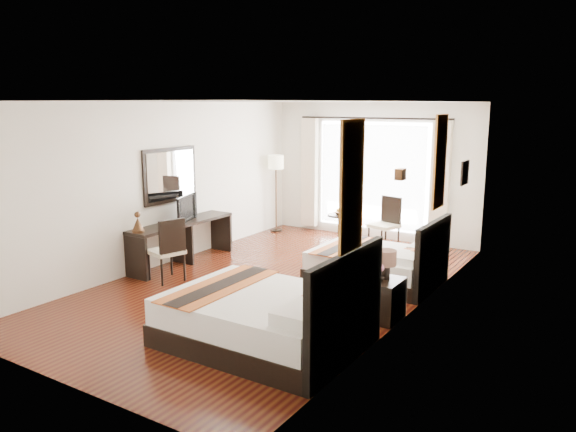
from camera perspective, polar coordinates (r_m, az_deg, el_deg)
The scene contains 29 objects.
floor at distance 8.83m, azimuth -1.62°, elevation -6.98°, with size 4.50×7.50×0.01m, color black.
ceiling at distance 8.38m, azimuth -1.73°, elevation 11.48°, with size 4.50×7.50×0.02m, color white.
wall_headboard at distance 7.49m, azimuth 12.72°, elevation 0.51°, with size 0.01×7.50×2.80m, color silver.
wall_desk at distance 9.91m, azimuth -12.51°, elevation 3.14°, with size 0.01×7.50×2.80m, color silver.
wall_window at distance 11.75m, azimuth 8.63°, elevation 4.54°, with size 4.50×0.01×2.80m, color silver.
wall_entry at distance 5.84m, azimuth -22.71°, elevation -3.15°, with size 4.50×0.01×2.80m, color silver.
window_glass at distance 11.75m, azimuth 8.58°, elevation 4.05°, with size 2.40×0.02×2.20m, color white.
sheer_curtain at distance 11.70m, azimuth 8.47°, elevation 4.02°, with size 2.30×0.02×2.10m, color white.
drape_left at distance 12.32m, azimuth 2.20°, elevation 4.41°, with size 0.35×0.14×2.35m, color beige.
drape_right at distance 11.16m, azimuth 15.20°, elevation 3.29°, with size 0.35×0.14×2.35m, color beige.
art_panel_near at distance 5.71m, azimuth 6.48°, elevation 2.99°, with size 0.03×0.50×1.35m, color #9A3116.
art_panel_far at distance 8.38m, azimuth 15.18°, elevation 5.33°, with size 0.03×0.50×1.35m, color #9A3116.
wall_sconce at distance 7.05m, azimuth 11.35°, elevation 4.18°, with size 0.10×0.14×0.14m, color #402817.
mirror_frame at distance 9.97m, azimuth -11.89°, elevation 4.08°, with size 0.04×1.25×0.95m, color black.
mirror_glass at distance 9.95m, azimuth -11.78°, elevation 4.07°, with size 0.01×1.12×0.82m, color white.
bed_near at distance 6.65m, azimuth -2.04°, elevation -10.26°, with size 2.23×1.74×1.26m.
bed_far at distance 9.00m, azimuth 9.23°, elevation -4.87°, with size 1.92×1.49×1.08m.
nightstand at distance 7.49m, azimuth 9.61°, elevation -8.35°, with size 0.45×0.56×0.54m, color black.
table_lamp at distance 7.38m, azimuth 9.94°, elevation -4.44°, with size 0.27×0.27×0.42m.
vase at distance 7.31m, azimuth 9.28°, elevation -6.37°, with size 0.12×0.12×0.13m, color black.
console_desk at distance 10.03m, azimuth -10.67°, elevation -2.65°, with size 0.50×2.20×0.76m, color black.
television at distance 9.90m, azimuth -10.64°, elevation 0.78°, with size 0.81×0.11×0.47m, color black.
bronze_figurine at distance 9.23m, azimuth -15.01°, elevation -0.73°, with size 0.20×0.20×0.29m, color #402817, non-canonical shape.
desk_chair at distance 9.11m, azimuth -12.16°, elevation -4.56°, with size 0.59×0.59×1.02m.
floor_lamp at distance 12.17m, azimuth -1.23°, elevation 4.99°, with size 0.34×0.34×1.68m.
side_table at distance 11.49m, azimuth 5.24°, elevation -1.20°, with size 0.49×0.49×0.56m, color black.
fruit_bowl at distance 11.41m, azimuth 5.27°, elevation 0.28°, with size 0.20×0.20×0.05m, color #442618.
window_chair at distance 10.93m, azimuth 9.77°, elevation -1.81°, with size 0.58×0.58×1.02m.
jute_rug at distance 10.77m, azimuth 5.85°, elevation -3.57°, with size 1.13×0.77×0.01m, color #9E815F.
Camera 1 is at (4.69, -6.94, 2.78)m, focal length 35.00 mm.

